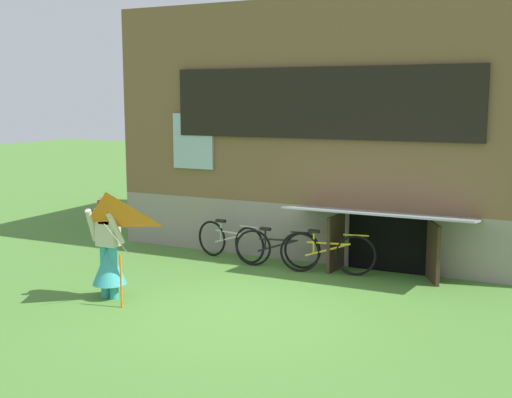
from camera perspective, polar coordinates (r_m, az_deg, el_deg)
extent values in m
plane|color=#4C7F33|center=(9.59, -0.93, -9.70)|extent=(60.00, 60.00, 0.00)
cube|color=gray|center=(14.66, 9.08, -1.13)|extent=(8.64, 5.44, 1.08)
cube|color=brown|center=(14.44, 9.31, 8.39)|extent=(8.64, 5.44, 3.77)
cube|color=black|center=(11.82, 5.51, 8.40)|extent=(5.79, 0.08, 1.28)
cube|color=#9EB7C6|center=(11.84, 5.55, 8.40)|extent=(5.63, 0.04, 1.16)
cube|color=#9EB7C6|center=(13.00, -5.55, 5.09)|extent=(0.90, 0.06, 1.10)
cube|color=black|center=(11.74, 11.47, -3.89)|extent=(1.40, 0.03, 1.00)
cube|color=#3D2B1E|center=(11.70, 7.08, -3.82)|extent=(0.13, 0.70, 1.00)
cube|color=#3D2B1E|center=(11.29, 15.30, -4.54)|extent=(0.35, 0.66, 1.00)
cube|color=#999EA8|center=(11.11, 10.89, -1.29)|extent=(3.18, 1.09, 0.18)
cylinder|color=teal|center=(10.31, -13.13, -6.22)|extent=(0.14, 0.14, 0.82)
cylinder|color=teal|center=(10.22, -12.43, -6.34)|extent=(0.14, 0.14, 0.82)
cone|color=teal|center=(10.23, -12.81, -5.62)|extent=(0.52, 0.52, 0.62)
cube|color=beige|center=(10.11, -12.92, -2.44)|extent=(0.34, 0.20, 0.58)
cylinder|color=beige|center=(10.16, -14.25, -2.26)|extent=(0.17, 0.33, 0.54)
cylinder|color=beige|center=(9.89, -12.28, -2.49)|extent=(0.17, 0.33, 0.54)
cube|color=maroon|center=(10.02, -13.18, -1.14)|extent=(0.20, 0.08, 0.36)
sphere|color=#D8AD8E|center=(10.04, -13.00, -0.18)|extent=(0.22, 0.22, 0.22)
pyramid|color=orange|center=(9.41, -13.02, -1.80)|extent=(1.00, 0.78, 0.63)
cylinder|color=beige|center=(9.72, -12.19, -3.47)|extent=(0.01, 0.54, 0.55)
cylinder|color=orange|center=(9.77, -11.79, -7.10)|extent=(0.03, 0.03, 0.80)
torus|color=black|center=(11.39, 8.76, -4.92)|extent=(0.72, 0.18, 0.72)
torus|color=black|center=(11.52, 3.88, -4.68)|extent=(0.72, 0.18, 0.72)
cylinder|color=gold|center=(11.40, 6.32, -3.90)|extent=(0.73, 0.18, 0.04)
cylinder|color=gold|center=(11.43, 6.31, -4.47)|extent=(0.80, 0.19, 0.29)
cylinder|color=gold|center=(11.44, 5.10, -3.84)|extent=(0.04, 0.04, 0.41)
cube|color=black|center=(11.40, 5.11, -2.84)|extent=(0.20, 0.08, 0.05)
cylinder|color=gold|center=(11.31, 8.80, -3.18)|extent=(0.44, 0.11, 0.03)
torus|color=black|center=(11.74, 4.10, -4.54)|extent=(0.67, 0.18, 0.68)
torus|color=black|center=(11.93, -0.24, -4.30)|extent=(0.67, 0.18, 0.68)
cylinder|color=black|center=(11.79, 1.92, -3.60)|extent=(0.68, 0.17, 0.04)
cylinder|color=black|center=(11.81, 1.91, -4.12)|extent=(0.74, 0.19, 0.27)
cylinder|color=black|center=(11.84, 0.83, -3.54)|extent=(0.04, 0.04, 0.38)
cube|color=black|center=(11.80, 0.83, -2.65)|extent=(0.20, 0.08, 0.05)
cylinder|color=black|center=(11.67, 4.12, -2.95)|extent=(0.44, 0.12, 0.03)
torus|color=black|center=(12.09, -0.57, -4.08)|extent=(0.69, 0.20, 0.70)
torus|color=black|center=(12.69, -3.90, -3.47)|extent=(0.69, 0.20, 0.70)
cylinder|color=#ADAFB5|center=(12.34, -2.28, -2.96)|extent=(0.70, 0.19, 0.04)
cylinder|color=#ADAFB5|center=(12.37, -2.28, -3.48)|extent=(0.76, 0.21, 0.28)
cylinder|color=#ADAFB5|center=(12.50, -3.10, -2.82)|extent=(0.04, 0.04, 0.39)
cube|color=black|center=(12.46, -3.11, -1.94)|extent=(0.20, 0.08, 0.05)
cylinder|color=#ADAFB5|center=(12.01, -0.58, -2.49)|extent=(0.44, 0.13, 0.03)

